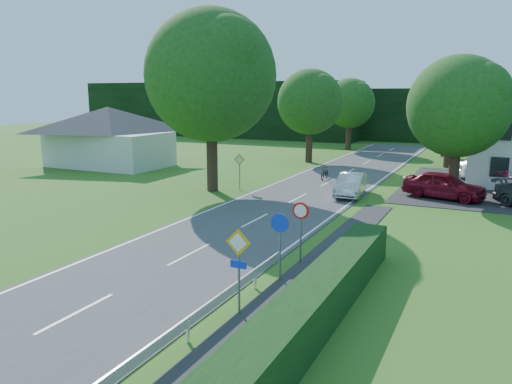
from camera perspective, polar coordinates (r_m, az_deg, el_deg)
The scene contains 23 objects.
road at distance 26.93m, azimuth 1.74°, elevation -2.33°, with size 7.00×80.00×0.04m, color #3C3C3F.
line_edge_left at distance 28.36m, azimuth -4.28°, elevation -1.62°, with size 0.12×80.00×0.01m, color white.
line_edge_right at distance 25.82m, azimuth 8.35°, elevation -2.98°, with size 0.12×80.00×0.01m, color white.
line_centre at distance 26.92m, azimuth 1.74°, elevation -2.28°, with size 0.12×80.00×0.01m, color white, non-canonical shape.
tree_main at distance 32.50m, azimuth -5.15°, elevation 10.27°, with size 9.40×9.40×11.64m, color #154815, non-canonical shape.
tree_left_far at distance 46.68m, azimuth 6.14°, elevation 8.63°, with size 7.00×7.00×8.58m, color #154815, non-canonical shape.
tree_right_far at distance 46.13m, azimuth 21.36°, elevation 8.22°, with size 7.40×7.40×9.09m, color #154815, non-canonical shape.
tree_left_back at distance 58.00m, azimuth 10.63°, elevation 8.73°, with size 6.60×6.60×8.07m, color #154815, non-canonical shape.
tree_right_back at distance 54.21m, azimuth 20.92°, elevation 7.77°, with size 6.20×6.20×7.56m, color #154815, non-canonical shape.
tree_right_mid at distance 32.09m, azimuth 22.00°, elevation 6.76°, with size 7.00×7.00×8.58m, color #154815, non-canonical shape.
treeline_left at distance 76.44m, azimuth -4.80°, elevation 9.40°, with size 44.00×6.00×8.00m, color black.
treeline_right at distance 70.06m, azimuth 23.70°, elevation 7.94°, with size 30.00×5.00×7.00m, color black.
bungalow_left at distance 45.83m, azimuth -16.46°, elevation 6.22°, with size 11.00×6.50×5.20m.
streetlight at distance 34.10m, azimuth 21.51°, elevation 7.30°, with size 2.03×0.18×8.00m.
sign_priority_right at distance 14.22m, azimuth -2.01°, elevation -7.32°, with size 0.78×0.09×2.59m.
sign_roundabout at distance 16.85m, azimuth 2.73°, elevation -4.80°, with size 0.64×0.08×2.37m.
sign_speed_limit at distance 18.62m, azimuth 5.12°, elevation -2.98°, with size 0.64×0.11×2.37m.
sign_priority_left at distance 32.95m, azimuth -1.91°, elevation 3.16°, with size 0.78×0.09×2.44m.
moving_car at distance 31.64m, azimuth 10.78°, elevation 0.84°, with size 1.49×4.27×1.41m, color silver.
motorcycle at distance 37.57m, azimuth 7.87°, elevation 2.23°, with size 0.66×1.88×0.99m, color black.
parked_car_red at distance 32.32m, azimuth 20.69°, elevation 0.74°, with size 1.94×4.82×1.64m, color maroon.
parked_car_silver_a at distance 40.96m, azimuth 25.30°, elevation 2.43°, with size 1.70×4.87×1.61m, color #B6B7BB.
parasol at distance 33.90m, azimuth 26.67°, elevation 0.81°, with size 1.90×1.94×1.74m, color red.
Camera 1 is at (10.56, -3.96, 6.30)m, focal length 35.00 mm.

